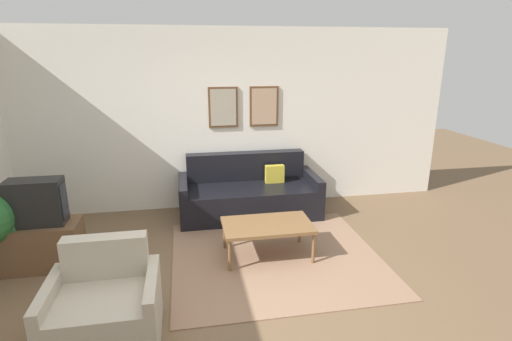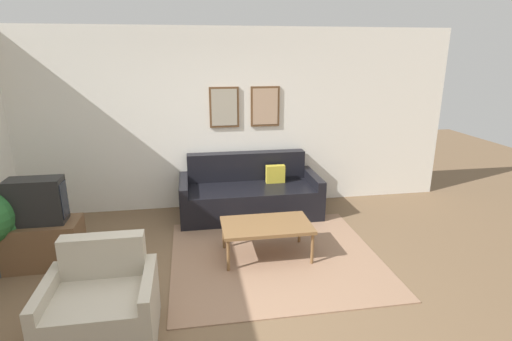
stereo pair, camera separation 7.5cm
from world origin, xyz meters
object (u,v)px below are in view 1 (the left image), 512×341
(couch, at_px, (249,194))
(armchair, at_px, (105,309))
(tv, at_px, (36,202))
(coffee_table, at_px, (267,226))

(couch, xyz_separation_m, armchair, (-1.63, -2.49, -0.02))
(couch, xyz_separation_m, tv, (-2.53, -1.10, 0.47))
(coffee_table, relative_size, tv, 1.78)
(tv, height_order, armchair, tv)
(couch, height_order, tv, tv)
(couch, relative_size, coffee_table, 1.96)
(coffee_table, height_order, armchair, armchair)
(couch, distance_m, tv, 2.80)
(coffee_table, relative_size, armchair, 1.17)
(coffee_table, bearing_deg, couch, 89.82)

